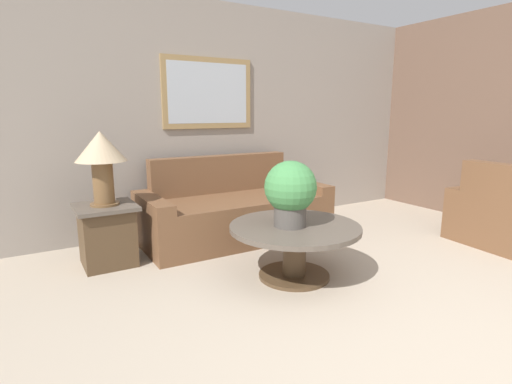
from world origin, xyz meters
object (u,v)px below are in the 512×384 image
at_px(coffee_table, 295,239).
at_px(side_table, 107,234).
at_px(potted_plant_on_table, 290,191).
at_px(couch_main, 234,212).
at_px(table_lamp, 101,154).

relative_size(coffee_table, side_table, 1.95).
distance_m(side_table, potted_plant_on_table, 1.72).
bearing_deg(potted_plant_on_table, side_table, 137.99).
bearing_deg(potted_plant_on_table, couch_main, 83.78).
distance_m(side_table, table_lamp, 0.73).
bearing_deg(couch_main, side_table, -174.67).
distance_m(coffee_table, table_lamp, 1.83).
xyz_separation_m(coffee_table, side_table, (-1.29, 1.11, -0.05)).
bearing_deg(table_lamp, coffee_table, -40.78).
xyz_separation_m(couch_main, table_lamp, (-1.37, -0.13, 0.72)).
bearing_deg(couch_main, potted_plant_on_table, -96.22).
bearing_deg(table_lamp, side_table, 90.00).
xyz_separation_m(table_lamp, potted_plant_on_table, (1.23, -1.11, -0.26)).
distance_m(table_lamp, potted_plant_on_table, 1.68).
bearing_deg(coffee_table, side_table, 139.22).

